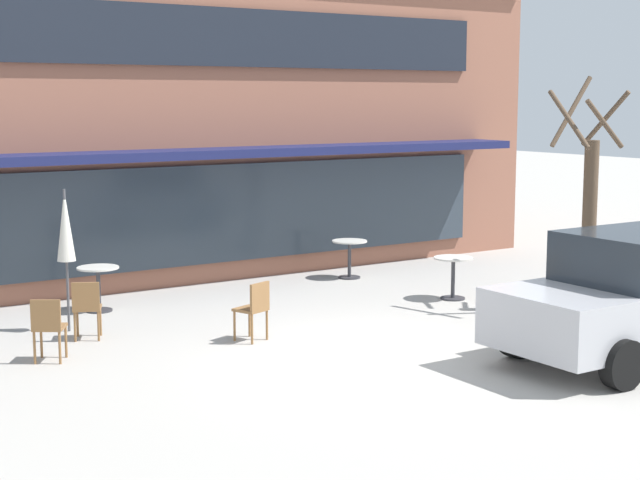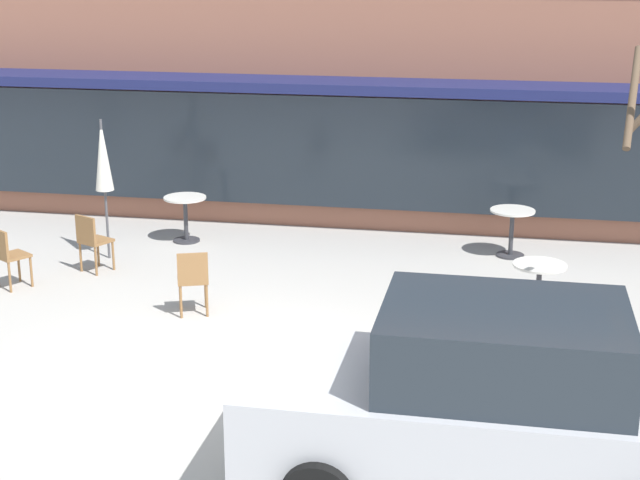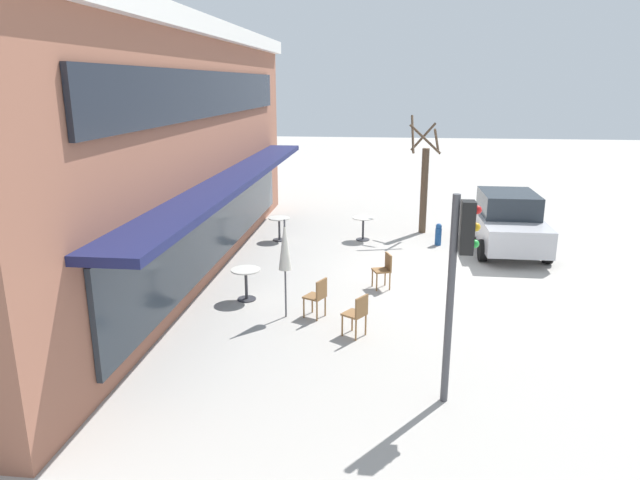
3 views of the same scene
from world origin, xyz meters
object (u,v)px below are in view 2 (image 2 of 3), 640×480
cafe_chair_0 (92,238)px  fire_hydrant (511,365)px  patio_umbrella_green_folded (103,156)px  cafe_table_by_tree (512,225)px  cafe_chair_1 (193,277)px  cafe_table_streetside (539,282)px  cafe_chair_2 (8,253)px  cafe_table_near_wall (185,211)px  parked_sedan (488,402)px

cafe_chair_0 → fire_hydrant: bearing=-26.8°
patio_umbrella_green_folded → cafe_chair_0: patio_umbrella_green_folded is taller
cafe_table_by_tree → cafe_chair_1: bearing=-140.4°
cafe_table_by_tree → fire_hydrant: 5.10m
cafe_table_by_tree → cafe_chair_0: bearing=-162.2°
cafe_chair_1 → cafe_table_streetside: bearing=8.9°
cafe_chair_2 → cafe_chair_0: bearing=46.0°
cafe_table_by_tree → cafe_chair_0: 6.47m
cafe_chair_0 → cafe_chair_1: same height
cafe_table_by_tree → cafe_table_near_wall: bearing=-178.1°
cafe_chair_0 → fire_hydrant: (6.17, -3.12, -0.17)m
parked_sedan → fire_hydrant: bearing=83.9°
cafe_table_by_tree → patio_umbrella_green_folded: bearing=-168.3°
cafe_chair_2 → parked_sedan: parked_sedan is taller
cafe_table_streetside → cafe_table_by_tree: 2.73m
patio_umbrella_green_folded → parked_sedan: (6.00, -5.85, -0.75)m
patio_umbrella_green_folded → cafe_chair_0: size_ratio=2.47×
cafe_chair_2 → cafe_table_by_tree: bearing=22.3°
patio_umbrella_green_folded → fire_hydrant: size_ratio=3.12×
patio_umbrella_green_folded → cafe_chair_2: patio_umbrella_green_folded is taller
cafe_chair_1 → patio_umbrella_green_folded: bearing=134.3°
cafe_chair_0 → fire_hydrant: 6.92m
patio_umbrella_green_folded → cafe_chair_1: bearing=-45.7°
cafe_chair_0 → cafe_chair_2: size_ratio=1.00×
cafe_table_streetside → cafe_chair_2: 7.39m
cafe_table_by_tree → parked_sedan: 7.15m
parked_sedan → cafe_table_by_tree: bearing=88.3°
cafe_table_near_wall → cafe_chair_2: (-1.74, -2.71, 0.01)m
cafe_chair_1 → fire_hydrant: (4.13, -1.69, -0.17)m
cafe_table_by_tree → parked_sedan: (-0.21, -7.13, 0.36)m
cafe_chair_1 → parked_sedan: size_ratio=0.21×
cafe_chair_1 → parked_sedan: bearing=-43.6°
cafe_table_near_wall → fire_hydrant: (5.30, -4.92, -0.16)m
cafe_table_streetside → fire_hydrant: size_ratio=1.08×
cafe_chair_2 → parked_sedan: bearing=-31.9°
cafe_table_near_wall → cafe_table_by_tree: bearing=1.9°
cafe_chair_1 → parked_sedan: 5.42m
cafe_table_near_wall → cafe_chair_2: cafe_chair_2 is taller
cafe_chair_2 → cafe_table_streetside: bearing=1.4°
patio_umbrella_green_folded → parked_sedan: bearing=-44.3°
cafe_table_streetside → cafe_chair_1: cafe_chair_1 is taller
cafe_table_streetside → fire_hydrant: 2.42m
cafe_chair_0 → cafe_chair_1: size_ratio=1.00×
cafe_table_streetside → patio_umbrella_green_folded: bearing=167.7°
cafe_chair_1 → cafe_chair_0: bearing=144.8°
cafe_table_near_wall → cafe_chair_0: (-0.87, -1.80, 0.01)m
cafe_table_streetside → cafe_chair_2: (-7.39, -0.18, 0.01)m
cafe_table_streetside → cafe_chair_0: cafe_chair_0 is taller
patio_umbrella_green_folded → cafe_chair_1: size_ratio=2.47×
patio_umbrella_green_folded → cafe_table_near_wall: bearing=50.6°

